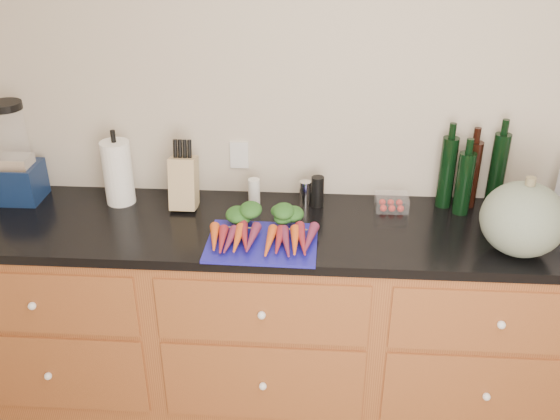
# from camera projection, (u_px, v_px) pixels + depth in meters

# --- Properties ---
(wall_back) EXTENTS (4.10, 0.05, 2.60)m
(wall_back) POSITION_uv_depth(u_px,v_px,m) (379.00, 117.00, 2.65)
(wall_back) COLOR beige
(wall_back) RESTS_ON ground
(cabinets) EXTENTS (3.60, 0.64, 0.90)m
(cabinets) POSITION_uv_depth(u_px,v_px,m) (370.00, 324.00, 2.76)
(cabinets) COLOR brown
(cabinets) RESTS_ON ground
(countertop) EXTENTS (3.64, 0.62, 0.04)m
(countertop) POSITION_uv_depth(u_px,v_px,m) (378.00, 232.00, 2.54)
(countertop) COLOR black
(countertop) RESTS_ON cabinets
(cutting_board) EXTENTS (0.43, 0.33, 0.01)m
(cutting_board) POSITION_uv_depth(u_px,v_px,m) (262.00, 243.00, 2.42)
(cutting_board) COLOR #1A189B
(cutting_board) RESTS_ON countertop
(carrots) EXTENTS (0.41, 0.30, 0.06)m
(carrots) POSITION_uv_depth(u_px,v_px,m) (263.00, 231.00, 2.44)
(carrots) COLOR #EE591C
(carrots) RESTS_ON cutting_board
(squash) EXTENTS (0.31, 0.31, 0.28)m
(squash) POSITION_uv_depth(u_px,v_px,m) (523.00, 219.00, 2.31)
(squash) COLOR #576756
(squash) RESTS_ON countertop
(blender_appliance) EXTENTS (0.18, 0.18, 0.44)m
(blender_appliance) POSITION_uv_depth(u_px,v_px,m) (15.00, 159.00, 2.67)
(blender_appliance) COLOR #0F2047
(blender_appliance) RESTS_ON countertop
(paper_towel) EXTENTS (0.12, 0.12, 0.28)m
(paper_towel) POSITION_uv_depth(u_px,v_px,m) (118.00, 173.00, 2.67)
(paper_towel) COLOR white
(paper_towel) RESTS_ON countertop
(knife_block) EXTENTS (0.11, 0.11, 0.22)m
(knife_block) POSITION_uv_depth(u_px,v_px,m) (184.00, 183.00, 2.65)
(knife_block) COLOR tan
(knife_block) RESTS_ON countertop
(grinder_salt) EXTENTS (0.05, 0.05, 0.12)m
(grinder_salt) POSITION_uv_depth(u_px,v_px,m) (254.00, 192.00, 2.70)
(grinder_salt) COLOR white
(grinder_salt) RESTS_ON countertop
(grinder_pepper) EXTENTS (0.05, 0.05, 0.14)m
(grinder_pepper) POSITION_uv_depth(u_px,v_px,m) (317.00, 192.00, 2.68)
(grinder_pepper) COLOR black
(grinder_pepper) RESTS_ON countertop
(canister_chrome) EXTENTS (0.05, 0.05, 0.11)m
(canister_chrome) POSITION_uv_depth(u_px,v_px,m) (305.00, 194.00, 2.68)
(canister_chrome) COLOR silver
(canister_chrome) RESTS_ON countertop
(tomato_box) EXTENTS (0.14, 0.11, 0.06)m
(tomato_box) POSITION_uv_depth(u_px,v_px,m) (392.00, 202.00, 2.67)
(tomato_box) COLOR white
(tomato_box) RESTS_ON countertop
(bottles) EXTENTS (0.28, 0.14, 0.33)m
(bottles) POSITION_uv_depth(u_px,v_px,m) (470.00, 175.00, 2.62)
(bottles) COLOR black
(bottles) RESTS_ON countertop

